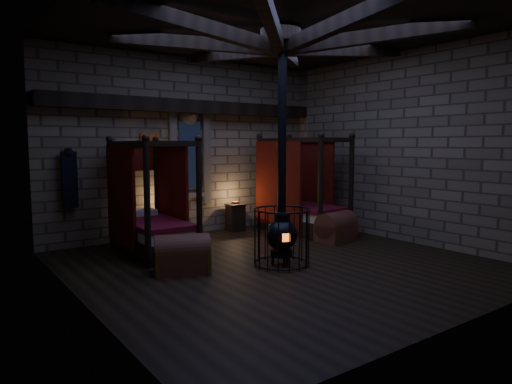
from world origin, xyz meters
TOP-DOWN VIEW (x-y plane):
  - room at (-0.00, 0.09)m, footprint 7.02×7.02m
  - bed_left at (-1.54, 2.19)m, footprint 1.16×2.16m
  - bed_right at (2.33, 2.10)m, footprint 1.32×2.29m
  - trunk_left at (-1.70, 0.51)m, footprint 1.05×0.87m
  - trunk_right at (2.26, 0.78)m, footprint 1.01×0.74m
  - nightstand_left at (-0.88, 3.12)m, footprint 0.51×0.50m
  - nightstand_right at (1.08, 3.13)m, footprint 0.45×0.43m
  - stove at (-0.04, -0.11)m, footprint 1.00×1.00m

SIDE VIEW (x-z plane):
  - trunk_left at x=-1.70m, z-range -0.04..0.63m
  - trunk_right at x=2.26m, z-range -0.04..0.64m
  - nightstand_right at x=1.08m, z-range -0.02..0.72m
  - nightstand_left at x=-0.88m, z-range -0.07..0.78m
  - bed_left at x=-1.54m, z-range -0.56..1.67m
  - bed_right at x=2.33m, z-range -0.59..1.73m
  - stove at x=-0.04m, z-range -1.40..2.65m
  - room at x=0.00m, z-range 1.60..5.89m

